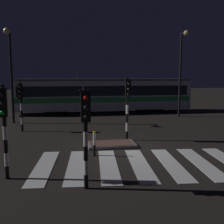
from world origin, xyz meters
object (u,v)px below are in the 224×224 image
at_px(traffic_light_median_centre, 128,99).
at_px(tram, 104,94).
at_px(street_lamp_trackside_left, 10,64).
at_px(bollard_island_edge, 94,144).
at_px(traffic_light_corner_near_left, 4,118).
at_px(traffic_light_kerb_mid_left, 86,123).
at_px(street_lamp_trackside_right, 182,64).
at_px(traffic_light_corner_far_left, 21,99).

distance_m(traffic_light_median_centre, tram, 11.28).
bearing_deg(street_lamp_trackside_left, bollard_island_edge, -61.00).
bearing_deg(traffic_light_corner_near_left, street_lamp_trackside_left, 98.97).
relative_size(street_lamp_trackside_left, bollard_island_edge, 6.11).
distance_m(traffic_light_kerb_mid_left, traffic_light_median_centre, 6.57).
distance_m(street_lamp_trackside_right, tram, 7.68).
bearing_deg(bollard_island_edge, traffic_light_kerb_mid_left, -100.57).
bearing_deg(traffic_light_median_centre, traffic_light_kerb_mid_left, -114.70).
relative_size(traffic_light_corner_far_left, traffic_light_corner_near_left, 0.97).
xyz_separation_m(traffic_light_corner_far_left, street_lamp_trackside_left, (-1.09, 3.08, 2.27)).
distance_m(traffic_light_median_centre, street_lamp_trackside_right, 10.05).
bearing_deg(traffic_light_corner_near_left, traffic_light_corner_far_left, 94.79).
bearing_deg(street_lamp_trackside_right, traffic_light_median_centre, -131.24).
distance_m(traffic_light_corner_far_left, street_lamp_trackside_left, 3.98).
relative_size(traffic_light_median_centre, traffic_light_corner_near_left, 1.06).
height_order(street_lamp_trackside_left, bollard_island_edge, street_lamp_trackside_left).
xyz_separation_m(street_lamp_trackside_left, tram, (7.57, 4.73, -2.59)).
xyz_separation_m(traffic_light_corner_near_left, tram, (5.80, 15.95, -0.37)).
bearing_deg(traffic_light_kerb_mid_left, traffic_light_median_centre, 65.30).
height_order(traffic_light_median_centre, street_lamp_trackside_left, street_lamp_trackside_left).
bearing_deg(tram, street_lamp_trackside_right, -33.00).
distance_m(traffic_light_corner_far_left, traffic_light_median_centre, 6.95).
distance_m(traffic_light_kerb_mid_left, street_lamp_trackside_left, 13.43).
distance_m(street_lamp_trackside_left, tram, 9.29).
height_order(traffic_light_median_centre, bollard_island_edge, traffic_light_median_centre).
relative_size(traffic_light_kerb_mid_left, traffic_light_median_centre, 0.94).
bearing_deg(traffic_light_corner_far_left, tram, 50.30).
distance_m(traffic_light_median_centre, traffic_light_corner_near_left, 7.11).
bearing_deg(traffic_light_median_centre, bollard_island_edge, -129.90).
height_order(traffic_light_median_centre, tram, tram).
xyz_separation_m(street_lamp_trackside_left, bollard_island_edge, (5.01, -9.04, -3.78)).
relative_size(traffic_light_corner_near_left, street_lamp_trackside_left, 0.47).
height_order(street_lamp_trackside_right, tram, street_lamp_trackside_right).
relative_size(traffic_light_corner_near_left, bollard_island_edge, 2.90).
distance_m(traffic_light_corner_near_left, street_lamp_trackside_left, 11.57).
bearing_deg(traffic_light_kerb_mid_left, street_lamp_trackside_left, 109.26).
xyz_separation_m(traffic_light_corner_far_left, street_lamp_trackside_right, (12.48, 3.91, 2.47)).
xyz_separation_m(traffic_light_median_centre, street_lamp_trackside_right, (6.46, 7.36, 2.28)).
bearing_deg(street_lamp_trackside_right, tram, 147.00).
distance_m(street_lamp_trackside_right, street_lamp_trackside_left, 13.60).
distance_m(traffic_light_kerb_mid_left, traffic_light_corner_near_left, 2.90).
bearing_deg(traffic_light_corner_far_left, street_lamp_trackside_left, 109.46).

